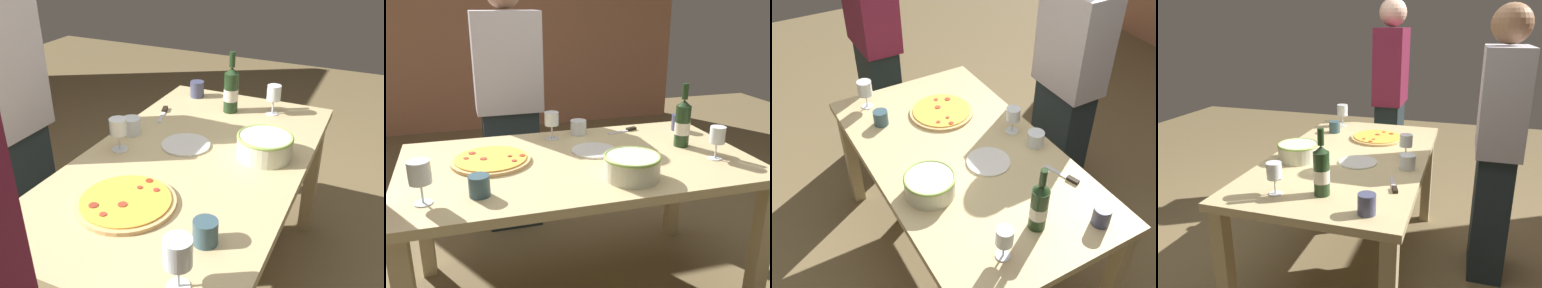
% 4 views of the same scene
% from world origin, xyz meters
% --- Properties ---
extents(ground_plane, '(8.00, 8.00, 0.00)m').
position_xyz_m(ground_plane, '(0.00, 0.00, 0.00)').
color(ground_plane, olive).
extents(dining_table, '(1.60, 0.90, 0.75)m').
position_xyz_m(dining_table, '(0.00, 0.00, 0.66)').
color(dining_table, '#CAB57F').
rests_on(dining_table, ground).
extents(pizza, '(0.36, 0.36, 0.02)m').
position_xyz_m(pizza, '(-0.39, 0.08, 0.76)').
color(pizza, '#E4B170').
rests_on(pizza, dining_table).
extents(serving_bowl, '(0.24, 0.24, 0.10)m').
position_xyz_m(serving_bowl, '(0.15, -0.26, 0.80)').
color(serving_bowl, beige).
rests_on(serving_bowl, dining_table).
extents(wine_bottle, '(0.07, 0.07, 0.32)m').
position_xyz_m(wine_bottle, '(0.55, 0.04, 0.87)').
color(wine_bottle, '#20381C').
rests_on(wine_bottle, dining_table).
extents(wine_glass_near_pizza, '(0.07, 0.07, 0.15)m').
position_xyz_m(wine_glass_near_pizza, '(0.61, -0.17, 0.86)').
color(wine_glass_near_pizza, white).
rests_on(wine_glass_near_pizza, dining_table).
extents(wine_glass_by_bottle, '(0.08, 0.08, 0.16)m').
position_xyz_m(wine_glass_by_bottle, '(-0.66, -0.26, 0.87)').
color(wine_glass_by_bottle, white).
rests_on(wine_glass_by_bottle, dining_table).
extents(wine_glass_far_left, '(0.08, 0.08, 0.15)m').
position_xyz_m(wine_glass_far_left, '(-0.05, 0.32, 0.85)').
color(wine_glass_far_left, white).
rests_on(wine_glass_far_left, dining_table).
extents(cup_amber, '(0.08, 0.08, 0.08)m').
position_xyz_m(cup_amber, '(-0.46, -0.26, 0.79)').
color(cup_amber, '#365460').
rests_on(cup_amber, dining_table).
extents(cup_ceramic, '(0.08, 0.08, 0.09)m').
position_xyz_m(cup_ceramic, '(0.67, 0.28, 0.79)').
color(cup_ceramic, '#434667').
rests_on(cup_ceramic, dining_table).
extents(cup_spare, '(0.09, 0.09, 0.08)m').
position_xyz_m(cup_spare, '(0.11, 0.36, 0.79)').
color(cup_spare, white).
rests_on(cup_spare, dining_table).
extents(side_plate, '(0.22, 0.22, 0.01)m').
position_xyz_m(side_plate, '(0.10, 0.08, 0.76)').
color(side_plate, white).
rests_on(side_plate, dining_table).
extents(pizza_knife, '(0.19, 0.08, 0.02)m').
position_xyz_m(pizza_knife, '(0.38, 0.34, 0.76)').
color(pizza_knife, silver).
rests_on(pizza_knife, dining_table).
extents(person_host, '(0.40, 0.24, 1.61)m').
position_xyz_m(person_host, '(-0.21, 0.83, 0.82)').
color(person_host, '#212D34').
rests_on(person_host, ground).
extents(person_guest_left, '(0.41, 0.24, 1.71)m').
position_xyz_m(person_guest_left, '(-1.20, 0.00, 0.87)').
color(person_guest_left, '#1E2B2E').
rests_on(person_guest_left, ground).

